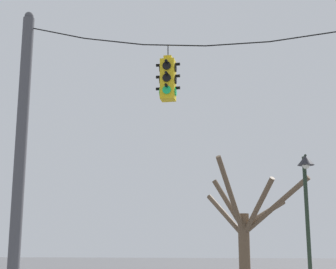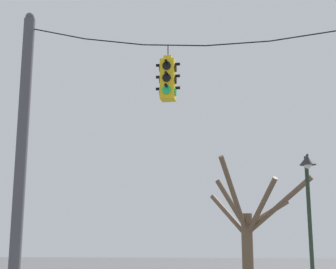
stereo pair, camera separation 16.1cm
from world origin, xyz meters
name	(u,v)px [view 1 (the left image)]	position (x,y,z in m)	size (l,w,h in m)	color
utility_pole_left	(20,167)	(-5.31, -0.40, 4.02)	(0.29, 0.29, 8.06)	#4C4C51
span_wire	(237,33)	(0.00, -0.40, 7.10)	(10.63, 0.03, 0.85)	black
traffic_light_near_left_pole	(168,79)	(-1.66, -0.40, 6.03)	(0.58, 0.58, 1.37)	yellow
street_lamp	(307,195)	(1.77, 3.67, 3.61)	(0.49, 0.84, 4.81)	#233323
bare_tree	(246,233)	(-0.14, 8.35, 2.66)	(4.08, 3.14, 5.46)	brown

